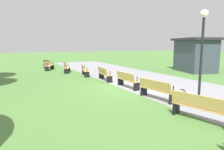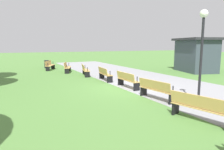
% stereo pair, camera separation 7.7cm
% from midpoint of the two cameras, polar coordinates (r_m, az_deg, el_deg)
% --- Properties ---
extents(ground_plane, '(120.00, 120.00, 0.00)m').
position_cam_midpoint_polar(ground_plane, '(11.45, 4.79, -3.62)').
color(ground_plane, '#54843D').
extents(path_paving, '(36.25, 5.83, 0.01)m').
position_cam_midpoint_polar(path_paving, '(12.90, 14.25, -2.45)').
color(path_paving, '#939399').
rests_on(path_paving, ground).
extents(bench_0, '(1.85, 1.24, 0.89)m').
position_cam_midpoint_polar(bench_0, '(20.32, -17.20, 2.71)').
color(bench_0, tan).
rests_on(bench_0, ground).
extents(bench_1, '(1.88, 1.07, 0.89)m').
position_cam_midpoint_polar(bench_1, '(18.12, -12.56, 2.22)').
color(bench_1, tan).
rests_on(bench_1, ground).
extents(bench_2, '(1.89, 0.88, 0.89)m').
position_cam_midpoint_polar(bench_2, '(15.87, -7.54, 1.48)').
color(bench_2, tan).
rests_on(bench_2, ground).
extents(bench_3, '(1.88, 0.68, 0.89)m').
position_cam_midpoint_polar(bench_3, '(13.60, -1.96, 0.38)').
color(bench_3, tan).
rests_on(bench_3, ground).
extents(bench_4, '(1.83, 0.47, 0.89)m').
position_cam_midpoint_polar(bench_4, '(11.32, 4.53, -1.30)').
color(bench_4, tan).
rests_on(bench_4, ground).
extents(bench_5, '(1.88, 0.68, 0.89)m').
position_cam_midpoint_polar(bench_5, '(9.07, 12.59, -3.95)').
color(bench_5, tan).
rests_on(bench_5, ground).
extents(bench_6, '(1.89, 0.88, 0.89)m').
position_cam_midpoint_polar(bench_6, '(6.93, 23.74, -8.36)').
color(bench_6, tan).
rests_on(bench_6, ground).
extents(lamp_post, '(0.32, 0.32, 3.76)m').
position_cam_midpoint_polar(lamp_post, '(8.75, 24.51, 9.32)').
color(lamp_post, black).
rests_on(lamp_post, ground).
extents(trash_bin, '(0.50, 0.50, 0.82)m').
position_cam_midpoint_polar(trash_bin, '(22.10, -17.94, 2.95)').
color(trash_bin, black).
rests_on(trash_bin, ground).
extents(kiosk, '(4.62, 3.81, 3.01)m').
position_cam_midpoint_polar(kiosk, '(19.63, 22.82, 5.36)').
color(kiosk, '#38424C').
rests_on(kiosk, ground).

